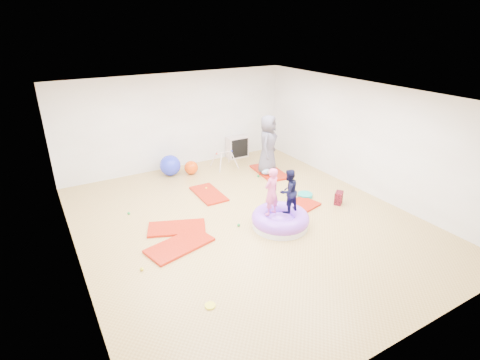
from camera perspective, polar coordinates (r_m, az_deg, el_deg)
room at (r=7.87m, az=1.10°, el=2.59°), size 7.01×8.01×2.81m
gym_mat_front_left at (r=7.68m, az=-9.18°, el=-9.80°), size 1.44×0.96×0.05m
gym_mat_mid_left at (r=8.28m, az=-9.61°, el=-7.21°), size 1.36×1.02×0.05m
gym_mat_center_back at (r=9.71m, az=-4.81°, el=-2.11°), size 0.62×1.21×0.05m
gym_mat_right at (r=9.07m, az=8.56°, el=-4.26°), size 1.34×0.90×0.05m
gym_mat_rear_right at (r=11.09m, az=4.50°, el=1.26°), size 0.81×1.40×0.06m
inflatable_cushion at (r=8.25m, az=6.14°, el=-6.06°), size 1.26×1.26×0.40m
child_pink at (r=7.87m, az=4.83°, el=-1.48°), size 0.44×0.34×1.06m
child_navy at (r=8.04m, az=7.41°, el=-1.37°), size 0.52×0.44×0.98m
adult_caregiver at (r=10.72m, az=4.26°, el=5.44°), size 0.97×0.95×1.69m
infant at (r=10.77m, az=4.25°, el=1.35°), size 0.35×0.36×0.21m
ball_pit_balls at (r=8.83m, az=-4.31°, el=-4.79°), size 4.23×2.66×0.07m
exercise_ball_blue at (r=10.97m, az=-10.59°, el=2.20°), size 0.60×0.60×0.60m
exercise_ball_orange at (r=10.99m, az=-7.45°, el=1.89°), size 0.40×0.40×0.40m
infant_play_gym at (r=11.30m, az=-2.41°, el=3.48°), size 0.68×0.64×0.52m
cube_shelf at (r=12.22m, az=-0.40°, el=5.07°), size 0.69×0.34×0.69m
balance_disc at (r=9.71m, az=9.88°, el=-2.28°), size 0.38×0.38×0.08m
backpack at (r=9.48m, az=14.80°, el=-2.65°), size 0.32×0.29×0.31m
yellow_toy at (r=6.27m, az=-4.57°, el=-18.54°), size 0.18×0.18×0.03m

